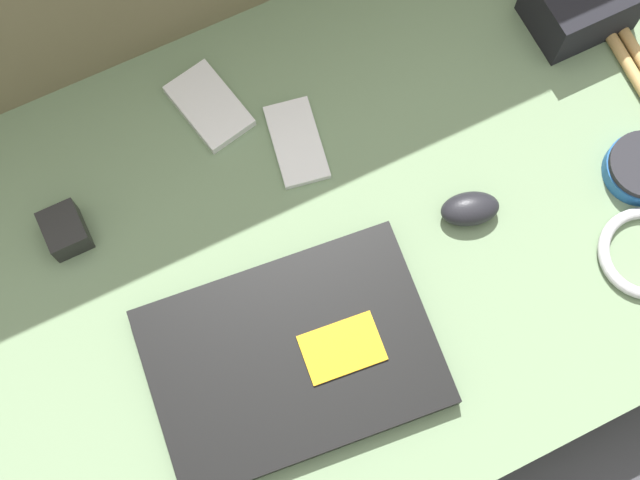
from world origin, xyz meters
TOP-DOWN VIEW (x-y plane):
  - ground_plane at (0.00, 0.00)m, footprint 8.00×8.00m
  - couch_seat at (0.00, 0.00)m, footprint 1.15×0.67m
  - laptop at (-0.09, -0.11)m, footprint 0.35×0.26m
  - computer_mouse at (0.18, -0.04)m, footprint 0.08×0.06m
  - phone_silver at (0.03, 0.13)m, footprint 0.08×0.12m
  - phone_black at (-0.05, 0.22)m, footprint 0.09×0.12m
  - camera_pouch at (0.44, 0.13)m, footprint 0.12×0.10m
  - charger_brick at (-0.27, 0.14)m, footprint 0.05×0.06m

SIDE VIEW (x-z plane):
  - ground_plane at x=0.00m, z-range 0.00..0.00m
  - couch_seat at x=0.00m, z-range 0.00..0.13m
  - phone_silver at x=0.03m, z-range 0.13..0.14m
  - phone_black at x=-0.05m, z-range 0.13..0.14m
  - laptop at x=-0.09m, z-range 0.13..0.15m
  - computer_mouse at x=0.18m, z-range 0.13..0.16m
  - charger_brick at x=-0.27m, z-range 0.13..0.17m
  - camera_pouch at x=0.44m, z-range 0.13..0.21m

